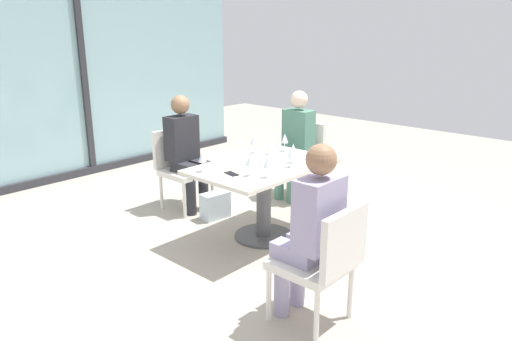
{
  "coord_description": "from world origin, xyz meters",
  "views": [
    {
      "loc": [
        -3.23,
        -2.85,
        1.96
      ],
      "look_at": [
        0.0,
        0.1,
        0.65
      ],
      "focal_mm": 33.91,
      "sensor_mm": 36.0,
      "label": 1
    }
  ],
  "objects": [
    {
      "name": "wine_glass_0",
      "position": [
        -0.35,
        -0.15,
        0.86
      ],
      "size": [
        0.07,
        0.07,
        0.18
      ],
      "color": "silver",
      "rests_on": "dining_table_main"
    },
    {
      "name": "window_wall_backdrop",
      "position": [
        0.0,
        3.2,
        1.21
      ],
      "size": [
        5.1,
        0.1,
        2.7
      ],
      "color": "#8FB7BC",
      "rests_on": "ground_plane"
    },
    {
      "name": "chair_front_left",
      "position": [
        -0.81,
        -1.24,
        0.5
      ],
      "size": [
        0.46,
        0.5,
        0.87
      ],
      "color": "silver",
      "rests_on": "ground_plane"
    },
    {
      "name": "wine_glass_1",
      "position": [
        -0.54,
        0.24,
        0.86
      ],
      "size": [
        0.07,
        0.07,
        0.18
      ],
      "color": "silver",
      "rests_on": "dining_table_main"
    },
    {
      "name": "ground_plane",
      "position": [
        0.0,
        0.0,
        0.0
      ],
      "size": [
        12.0,
        12.0,
        0.0
      ],
      "primitive_type": "plane",
      "color": "#A89E8E"
    },
    {
      "name": "person_far_right",
      "position": [
        1.09,
        0.49,
        0.7
      ],
      "size": [
        0.39,
        0.34,
        1.26
      ],
      "color": "#4C7F6B",
      "rests_on": "ground_plane"
    },
    {
      "name": "handbag_1",
      "position": [
        1.0,
        0.07,
        0.14
      ],
      "size": [
        0.33,
        0.24,
        0.28
      ],
      "primitive_type": "cube",
      "rotation": [
        0.0,
        0.0,
        -0.31
      ],
      "color": "#232328",
      "rests_on": "ground_plane"
    },
    {
      "name": "chair_near_window",
      "position": [
        0.0,
        1.24,
        0.5
      ],
      "size": [
        0.46,
        0.51,
        0.87
      ],
      "color": "silver",
      "rests_on": "ground_plane"
    },
    {
      "name": "wine_glass_4",
      "position": [
        0.51,
        0.17,
        0.86
      ],
      "size": [
        0.07,
        0.07,
        0.18
      ],
      "color": "silver",
      "rests_on": "dining_table_main"
    },
    {
      "name": "dining_table_main",
      "position": [
        0.0,
        0.0,
        0.55
      ],
      "size": [
        1.35,
        0.86,
        0.73
      ],
      "color": "silver",
      "rests_on": "ground_plane"
    },
    {
      "name": "wine_glass_2",
      "position": [
        0.1,
        -0.24,
        0.86
      ],
      "size": [
        0.07,
        0.07,
        0.18
      ],
      "color": "silver",
      "rests_on": "dining_table_main"
    },
    {
      "name": "cell_phone_on_table",
      "position": [
        -0.42,
        0.0,
        0.73
      ],
      "size": [
        0.1,
        0.16,
        0.01
      ],
      "primitive_type": "cube",
      "rotation": [
        0.0,
        0.0,
        -0.21
      ],
      "color": "black",
      "rests_on": "dining_table_main"
    },
    {
      "name": "person_near_window",
      "position": [
        -0.0,
        1.13,
        0.7
      ],
      "size": [
        0.34,
        0.39,
        1.26
      ],
      "color": "#28282D",
      "rests_on": "ground_plane"
    },
    {
      "name": "coffee_cup",
      "position": [
        0.32,
        0.2,
        0.78
      ],
      "size": [
        0.08,
        0.08,
        0.09
      ],
      "primitive_type": "cylinder",
      "color": "white",
      "rests_on": "dining_table_main"
    },
    {
      "name": "wine_glass_3",
      "position": [
        0.25,
        0.35,
        0.86
      ],
      "size": [
        0.07,
        0.07,
        0.18
      ],
      "color": "silver",
      "rests_on": "dining_table_main"
    },
    {
      "name": "person_front_left",
      "position": [
        -0.81,
        -1.13,
        0.7
      ],
      "size": [
        0.34,
        0.39,
        1.26
      ],
      "color": "#9E93B7",
      "rests_on": "ground_plane"
    },
    {
      "name": "chair_far_right",
      "position": [
        1.2,
        0.49,
        0.5
      ],
      "size": [
        0.5,
        0.46,
        0.87
      ],
      "color": "silver",
      "rests_on": "ground_plane"
    },
    {
      "name": "handbag_0",
      "position": [
        0.02,
        0.7,
        0.14
      ],
      "size": [
        0.32,
        0.19,
        0.28
      ],
      "primitive_type": "cube",
      "rotation": [
        0.0,
        0.0,
        -0.11
      ],
      "color": "silver",
      "rests_on": "ground_plane"
    },
    {
      "name": "wine_glass_6",
      "position": [
        0.23,
        -0.16,
        0.86
      ],
      "size": [
        0.07,
        0.07,
        0.18
      ],
      "color": "silver",
      "rests_on": "dining_table_main"
    },
    {
      "name": "wine_glass_5",
      "position": [
        -0.29,
        -0.29,
        0.86
      ],
      "size": [
        0.07,
        0.07,
        0.18
      ],
      "color": "silver",
      "rests_on": "dining_table_main"
    }
  ]
}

